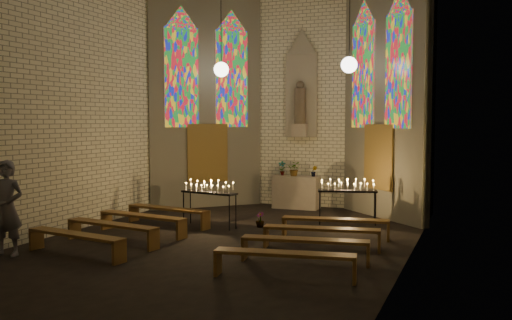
# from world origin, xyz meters

# --- Properties ---
(floor) EXTENTS (12.00, 12.00, 0.00)m
(floor) POSITION_xyz_m (0.00, 0.00, 0.00)
(floor) COLOR black
(floor) RESTS_ON ground
(room) EXTENTS (8.22, 12.43, 7.00)m
(room) POSITION_xyz_m (-0.00, 3.37, 3.72)
(room) COLOR #E9E5C3
(room) RESTS_ON ground
(altar) EXTENTS (1.40, 0.60, 1.00)m
(altar) POSITION_xyz_m (0.00, 5.45, 0.50)
(altar) COLOR #B0A48F
(altar) RESTS_ON ground
(flower_vase_left) EXTENTS (0.27, 0.22, 0.45)m
(flower_vase_left) POSITION_xyz_m (-0.49, 5.51, 1.22)
(flower_vase_left) COLOR #4C723F
(flower_vase_left) RESTS_ON altar
(flower_vase_center) EXTENTS (0.45, 0.40, 0.44)m
(flower_vase_center) POSITION_xyz_m (-0.06, 5.44, 1.22)
(flower_vase_center) COLOR #4C723F
(flower_vase_center) RESTS_ON altar
(flower_vase_right) EXTENTS (0.21, 0.18, 0.33)m
(flower_vase_right) POSITION_xyz_m (0.55, 5.47, 1.17)
(flower_vase_right) COLOR #4C723F
(flower_vase_right) RESTS_ON altar
(aisle_flower_pot) EXTENTS (0.27, 0.27, 0.38)m
(aisle_flower_pot) POSITION_xyz_m (0.10, 2.13, 0.19)
(aisle_flower_pot) COLOR #4C723F
(aisle_flower_pot) RESTS_ON ground
(votive_stand_left) EXTENTS (1.57, 0.62, 1.12)m
(votive_stand_left) POSITION_xyz_m (-1.12, 1.69, 0.96)
(votive_stand_left) COLOR black
(votive_stand_left) RESTS_ON ground
(votive_stand_right) EXTENTS (1.56, 0.76, 1.12)m
(votive_stand_right) POSITION_xyz_m (2.06, 3.36, 0.96)
(votive_stand_right) COLOR black
(votive_stand_right) RESTS_ON ground
(pew_left_0) EXTENTS (2.46, 0.73, 0.47)m
(pew_left_0) POSITION_xyz_m (-2.20, 1.49, 0.38)
(pew_left_0) COLOR brown
(pew_left_0) RESTS_ON ground
(pew_right_0) EXTENTS (2.46, 0.73, 0.47)m
(pew_right_0) POSITION_xyz_m (2.20, 1.49, 0.38)
(pew_right_0) COLOR brown
(pew_right_0) RESTS_ON ground
(pew_left_1) EXTENTS (2.46, 0.73, 0.47)m
(pew_left_1) POSITION_xyz_m (-2.20, 0.29, 0.38)
(pew_left_1) COLOR brown
(pew_left_1) RESTS_ON ground
(pew_right_1) EXTENTS (2.46, 0.73, 0.47)m
(pew_right_1) POSITION_xyz_m (2.20, 0.29, 0.38)
(pew_right_1) COLOR brown
(pew_right_1) RESTS_ON ground
(pew_left_2) EXTENTS (2.46, 0.73, 0.47)m
(pew_left_2) POSITION_xyz_m (-2.20, -0.91, 0.38)
(pew_left_2) COLOR brown
(pew_left_2) RESTS_ON ground
(pew_right_2) EXTENTS (2.46, 0.73, 0.47)m
(pew_right_2) POSITION_xyz_m (2.20, -0.91, 0.38)
(pew_right_2) COLOR brown
(pew_right_2) RESTS_ON ground
(pew_left_3) EXTENTS (2.46, 0.73, 0.47)m
(pew_left_3) POSITION_xyz_m (-2.20, -2.11, 0.38)
(pew_left_3) COLOR brown
(pew_left_3) RESTS_ON ground
(pew_right_3) EXTENTS (2.46, 0.73, 0.47)m
(pew_right_3) POSITION_xyz_m (2.20, -2.11, 0.38)
(pew_right_3) COLOR brown
(pew_right_3) RESTS_ON ground
(visitor) EXTENTS (0.77, 0.58, 1.92)m
(visitor) POSITION_xyz_m (-3.50, -2.57, 0.96)
(visitor) COLOR #565560
(visitor) RESTS_ON ground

